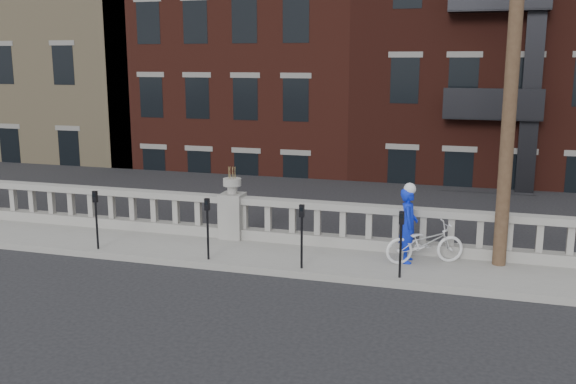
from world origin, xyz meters
name	(u,v)px	position (x,y,z in m)	size (l,w,h in m)	color
ground	(156,300)	(0.00, 0.00, 0.00)	(120.00, 120.00, 0.00)	black
sidewalk	(218,251)	(0.00, 3.00, 0.07)	(32.00, 2.20, 0.15)	gray
balustrade	(233,218)	(0.00, 3.95, 0.64)	(28.00, 0.34, 1.03)	gray
planter_pedestal	(233,210)	(0.00, 3.95, 0.83)	(0.55, 0.55, 1.76)	gray
lower_level	(379,95)	(0.56, 23.04, 2.63)	(80.00, 44.00, 20.80)	#605E59
utility_pole	(516,17)	(6.20, 3.60, 5.24)	(1.60, 0.28, 10.00)	#422D1E
parking_meter_b	(96,213)	(-2.62, 2.15, 1.00)	(0.10, 0.09, 1.36)	black
parking_meter_c	(208,222)	(0.13, 2.15, 1.00)	(0.10, 0.09, 1.36)	black
parking_meter_d	(302,229)	(2.24, 2.15, 1.00)	(0.10, 0.09, 1.36)	black
parking_meter_e	(401,237)	(4.28, 2.15, 1.00)	(0.10, 0.09, 1.36)	black
bicycle	(425,243)	(4.66, 3.25, 0.60)	(0.59, 1.70, 0.89)	silver
cyclist	(408,225)	(4.31, 3.24, 0.96)	(0.59, 0.39, 1.62)	#0E26D2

